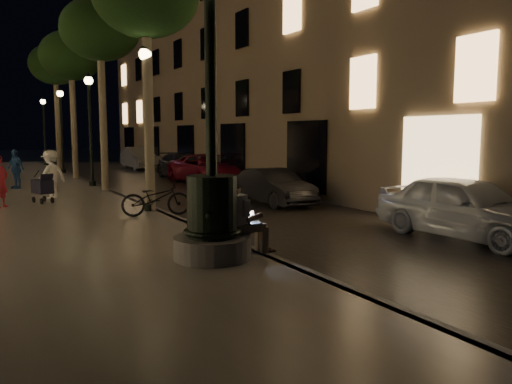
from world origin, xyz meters
TOP-DOWN VIEW (x-y plane):
  - ground at (0.00, 15.00)m, footprint 120.00×120.00m
  - cobble_lane at (3.00, 15.00)m, footprint 6.00×45.00m
  - curb_strip at (0.00, 15.00)m, footprint 0.25×45.00m
  - building_right at (10.00, 18.00)m, footprint 8.00×36.00m
  - fountain_lamppost at (-1.00, 2.00)m, footprint 1.40×1.40m
  - seated_man_laptop at (-0.39, 2.00)m, footprint 1.00×0.34m
  - tree_second at (-0.20, 14.00)m, footprint 3.00×3.00m
  - tree_third at (-0.30, 20.00)m, footprint 3.00×3.00m
  - tree_far at (-0.22, 26.00)m, footprint 3.00×3.00m
  - lamp_curb_a at (-0.30, 8.00)m, footprint 0.36×0.36m
  - lamp_curb_b at (-0.30, 16.00)m, footprint 0.36×0.36m
  - lamp_curb_c at (-0.30, 24.00)m, footprint 0.36×0.36m
  - lamp_curb_d at (-0.30, 32.00)m, footprint 0.36×0.36m
  - stroller at (-2.80, 11.26)m, footprint 0.64×1.05m
  - car_front at (5.20, 1.50)m, footprint 1.95×4.45m
  - car_second at (4.25, 8.52)m, footprint 1.31×3.75m
  - car_third at (5.20, 16.15)m, footprint 2.68×5.32m
  - car_rear at (5.20, 19.46)m, footprint 2.14×4.88m
  - car_fifth at (5.20, 27.58)m, footprint 1.63×4.60m
  - pedestrian_red at (-4.02, 10.79)m, footprint 0.67×0.69m
  - pedestrian_white at (-2.38, 12.41)m, footprint 1.24×1.06m
  - pedestrian_blue at (-3.23, 16.39)m, footprint 0.83×1.00m
  - bicycle at (-0.40, 7.03)m, footprint 1.95×1.05m

SIDE VIEW (x-z plane):
  - ground at x=0.00m, z-range 0.00..0.00m
  - cobble_lane at x=3.00m, z-range 0.00..0.02m
  - curb_strip at x=0.00m, z-range 0.00..0.20m
  - car_second at x=4.25m, z-range 0.00..1.24m
  - bicycle at x=-0.40m, z-range 0.20..1.17m
  - car_rear at x=5.20m, z-range 0.00..1.39m
  - car_third at x=5.20m, z-range 0.00..1.44m
  - stroller at x=-2.80m, z-range 0.20..1.26m
  - car_front at x=5.20m, z-range 0.00..1.49m
  - car_fifth at x=5.20m, z-range 0.00..1.51m
  - seated_man_laptop at x=-0.39m, z-range 0.24..1.60m
  - pedestrian_red at x=-4.02m, z-range 0.20..1.80m
  - pedestrian_blue at x=-3.23m, z-range 0.20..1.80m
  - pedestrian_white at x=-2.38m, z-range 0.20..1.87m
  - fountain_lamppost at x=-1.00m, z-range -1.39..3.81m
  - lamp_curb_a at x=-0.30m, z-range 0.83..5.64m
  - lamp_curb_b at x=-0.30m, z-range 0.83..5.64m
  - lamp_curb_c at x=-0.30m, z-range 0.83..5.64m
  - lamp_curb_d at x=-0.30m, z-range 0.83..5.64m
  - tree_third at x=-0.30m, z-range 2.54..9.74m
  - tree_second at x=-0.20m, z-range 2.63..10.03m
  - tree_far at x=-0.22m, z-range 2.68..10.18m
  - building_right at x=10.00m, z-range 0.00..15.00m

